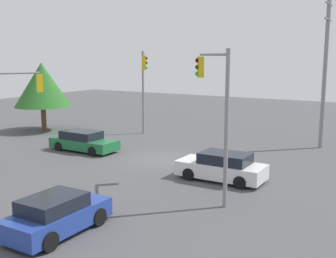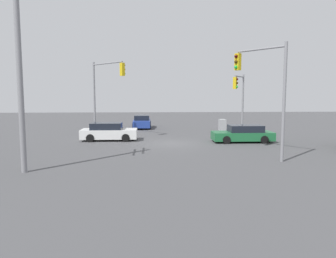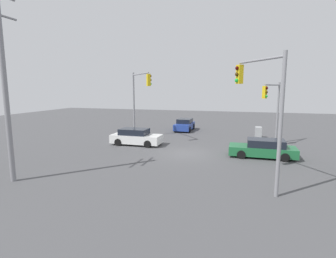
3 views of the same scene
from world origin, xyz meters
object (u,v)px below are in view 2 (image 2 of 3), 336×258
(sedan_white, at_px, (109,132))
(electrical_cabinet, at_px, (222,125))
(traffic_signal_aux, at_px, (105,85))
(sedan_blue, at_px, (142,122))
(sedan_green, at_px, (243,134))
(traffic_signal_main, at_px, (240,94))
(traffic_signal_cross, at_px, (265,82))

(sedan_white, distance_m, electrical_cabinet, 12.68)
(traffic_signal_aux, bearing_deg, sedan_blue, 115.29)
(sedan_green, xyz_separation_m, traffic_signal_aux, (3.77, 11.42, 3.97))
(sedan_green, bearing_deg, traffic_signal_main, -11.18)
(traffic_signal_aux, bearing_deg, traffic_signal_cross, 5.58)
(sedan_blue, bearing_deg, traffic_signal_cross, 114.29)
(sedan_green, height_order, traffic_signal_main, traffic_signal_main)
(sedan_white, height_order, electrical_cabinet, sedan_white)
(sedan_blue, xyz_separation_m, traffic_signal_main, (-5.95, -9.31, 3.14))
(sedan_white, distance_m, traffic_signal_main, 12.64)
(sedan_green, height_order, electrical_cabinet, sedan_green)
(traffic_signal_main, bearing_deg, electrical_cabinet, -133.14)
(traffic_signal_cross, bearing_deg, sedan_blue, -11.15)
(sedan_blue, relative_size, traffic_signal_cross, 0.60)
(sedan_white, xyz_separation_m, sedan_green, (-1.50, -10.87, -0.05))
(traffic_signal_aux, distance_m, electrical_cabinet, 12.85)
(electrical_cabinet, bearing_deg, traffic_signal_cross, 177.22)
(traffic_signal_main, xyz_separation_m, traffic_signal_aux, (-0.99, 12.36, 0.78))
(sedan_green, relative_size, traffic_signal_cross, 0.71)
(traffic_signal_cross, relative_size, electrical_cabinet, 5.81)
(sedan_blue, distance_m, traffic_signal_main, 11.49)
(sedan_green, relative_size, traffic_signal_aux, 0.71)
(traffic_signal_cross, bearing_deg, electrical_cabinet, -38.22)
(electrical_cabinet, bearing_deg, traffic_signal_main, -164.35)
(electrical_cabinet, bearing_deg, sedan_blue, 71.78)
(sedan_white, bearing_deg, traffic_signal_aux, -166.44)
(traffic_signal_main, height_order, electrical_cabinet, traffic_signal_main)
(sedan_blue, distance_m, electrical_cabinet, 8.87)
(sedan_green, bearing_deg, sedan_blue, 38.02)
(traffic_signal_main, bearing_deg, sedan_blue, -91.37)
(sedan_green, distance_m, traffic_signal_main, 5.80)
(traffic_signal_aux, bearing_deg, traffic_signal_main, 53.55)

